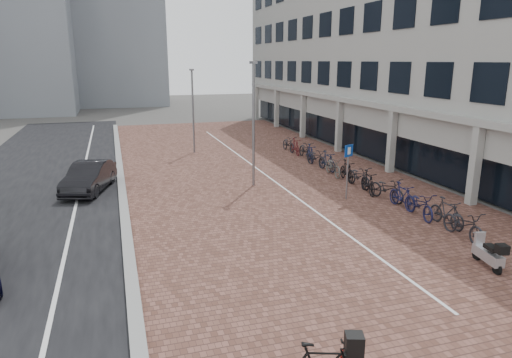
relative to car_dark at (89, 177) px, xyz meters
The scene contains 13 objects.
ground 12.72m from the car_dark, 59.22° to the right, with size 140.00×140.00×0.00m, color #474442.
plaza_brick 8.60m from the car_dark, ahead, with size 14.50×42.00×0.04m, color brown.
street_asphalt 2.81m from the car_dark, 156.46° to the left, with size 8.00×50.00×0.03m, color black.
curb 1.87m from the car_dark, 37.88° to the left, with size 0.35×42.00×0.14m, color gray.
lane_line 1.37m from the car_dark, 114.66° to the left, with size 0.12×44.00×0.00m, color white.
parking_line 8.79m from the car_dark, ahead, with size 0.10×30.00×0.00m, color white.
office_building 21.57m from the car_dark, 14.65° to the left, with size 8.40×40.00×15.00m.
car_dark is the anchor object (origin of this frame).
scooter_front 16.51m from the car_dark, 46.50° to the right, with size 0.43×1.37×0.94m, color #BBBBC1, non-canonical shape.
parking_sign 11.70m from the car_dark, 23.76° to the right, with size 0.48×0.24×2.42m.
lamp_near 7.92m from the car_dark, 10.22° to the right, with size 0.12×0.12×5.78m, color slate.
lamp_far 9.98m from the car_dark, 50.85° to the left, with size 0.12×0.12×5.30m, color gray.
bike_row 12.38m from the car_dark, ahead, with size 1.24×18.08×1.05m.
Camera 1 is at (-5.25, -10.83, 5.88)m, focal length 32.20 mm.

